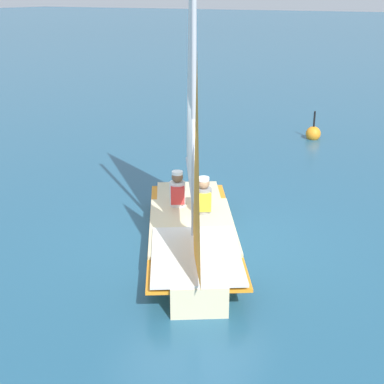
{
  "coord_description": "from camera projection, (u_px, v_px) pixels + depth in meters",
  "views": [
    {
      "loc": [
        -7.51,
        -4.29,
        4.32
      ],
      "look_at": [
        0.0,
        0.0,
        1.08
      ],
      "focal_mm": 50.0,
      "sensor_mm": 36.0,
      "label": 1
    }
  ],
  "objects": [
    {
      "name": "sailboat_main",
      "position": [
        192.0,
        206.0,
        9.41
      ],
      "size": [
        4.48,
        3.61,
        5.62
      ],
      "rotation": [
        0.0,
        0.0,
        3.71
      ],
      "color": "beige",
      "rests_on": "ground_plane"
    },
    {
      "name": "ground_plane",
      "position": [
        192.0,
        248.0,
        9.62
      ],
      "size": [
        260.0,
        260.0,
        0.0
      ],
      "primitive_type": "plane",
      "color": "#235675"
    },
    {
      "name": "sailor_crew",
      "position": [
        178.0,
        198.0,
        10.22
      ],
      "size": [
        0.43,
        0.41,
        1.16
      ],
      "rotation": [
        0.0,
        0.0,
        3.71
      ],
      "color": "black",
      "rests_on": "ground_plane"
    },
    {
      "name": "sailor_helm",
      "position": [
        203.0,
        205.0,
        9.9
      ],
      "size": [
        0.43,
        0.41,
        1.16
      ],
      "rotation": [
        0.0,
        0.0,
        3.71
      ],
      "color": "black",
      "rests_on": "ground_plane"
    },
    {
      "name": "buoy_marker",
      "position": [
        313.0,
        133.0,
        16.74
      ],
      "size": [
        0.47,
        0.47,
        0.95
      ],
      "color": "orange",
      "rests_on": "ground_plane"
    }
  ]
}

